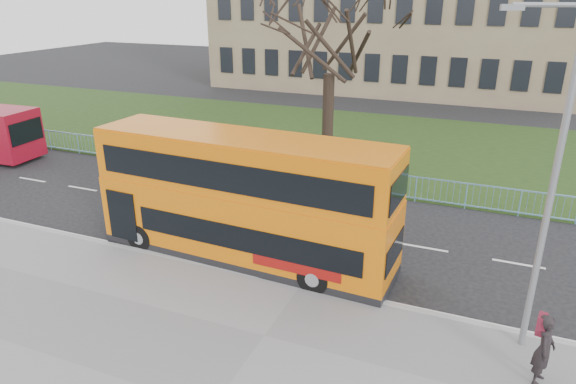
% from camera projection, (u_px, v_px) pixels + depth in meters
% --- Properties ---
extents(ground, '(120.00, 120.00, 0.00)m').
position_uv_depth(ground, '(318.00, 265.00, 16.54)').
color(ground, black).
rests_on(ground, ground).
extents(kerb, '(80.00, 0.20, 0.14)m').
position_uv_depth(kerb, '(301.00, 287.00, 15.17)').
color(kerb, '#949496').
rests_on(kerb, ground).
extents(grass_verge, '(80.00, 15.40, 0.08)m').
position_uv_depth(grass_verge, '(401.00, 147.00, 28.84)').
color(grass_verge, '#1C3412').
rests_on(grass_verge, ground).
extents(guard_railing, '(40.00, 0.12, 1.10)m').
position_uv_depth(guard_railing, '(369.00, 183.00, 22.02)').
color(guard_railing, '#79B4D7').
rests_on(guard_railing, ground).
extents(bare_tree, '(7.42, 7.42, 10.59)m').
position_uv_depth(bare_tree, '(330.00, 56.00, 24.24)').
color(bare_tree, black).
rests_on(bare_tree, grass_verge).
extents(civic_building, '(30.00, 15.00, 14.00)m').
position_uv_depth(civic_building, '(395.00, 6.00, 45.90)').
color(civic_building, '#78624C').
rests_on(civic_building, ground).
extents(yellow_bus, '(9.85, 2.78, 4.09)m').
position_uv_depth(yellow_bus, '(244.00, 196.00, 16.18)').
color(yellow_bus, orange).
rests_on(yellow_bus, ground).
extents(pedestrian, '(0.51, 0.68, 1.70)m').
position_uv_depth(pedestrian, '(544.00, 349.00, 11.13)').
color(pedestrian, black).
rests_on(pedestrian, pavement).
extents(street_lamp, '(1.67, 0.43, 7.90)m').
position_uv_depth(street_lamp, '(549.00, 178.00, 11.09)').
color(street_lamp, gray).
rests_on(street_lamp, pavement).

